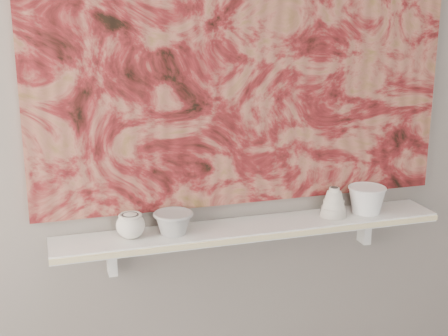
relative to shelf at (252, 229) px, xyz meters
name	(u,v)px	position (x,y,z in m)	size (l,w,h in m)	color
wall_back	(244,103)	(0.00, 0.09, 0.44)	(3.60, 3.60, 0.00)	gray
shelf	(252,229)	(0.00, 0.00, 0.00)	(1.40, 0.18, 0.03)	white
shelf_stripe	(261,238)	(0.00, -0.09, 0.00)	(1.40, 0.01, 0.02)	beige
bracket_left	(112,257)	(-0.49, 0.06, -0.07)	(0.03, 0.06, 0.12)	white
bracket_right	(364,228)	(0.49, 0.06, -0.07)	(0.03, 0.06, 0.12)	white
painting	(246,49)	(0.00, 0.08, 0.62)	(1.50, 0.03, 1.10)	maroon
house_motif	(361,130)	(0.45, 0.07, 0.32)	(0.09, 0.00, 0.08)	black
bowl_grey	(173,222)	(-0.28, 0.00, 0.05)	(0.14, 0.14, 0.08)	#9C9C99
cup_cream	(131,226)	(-0.43, 0.00, 0.06)	(0.10, 0.10, 0.09)	beige
bell_vessel	(334,202)	(0.32, 0.00, 0.07)	(0.10, 0.10, 0.11)	beige
bowl_white	(367,199)	(0.45, 0.00, 0.07)	(0.14, 0.14, 0.10)	silver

